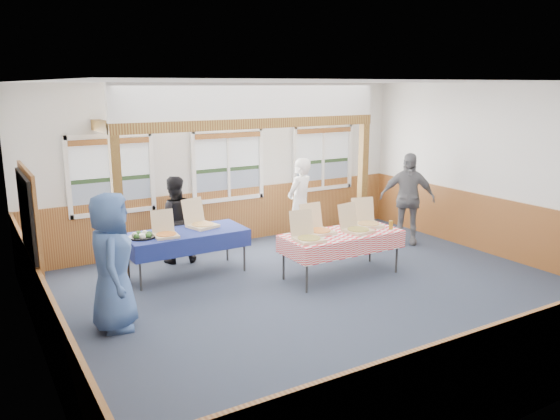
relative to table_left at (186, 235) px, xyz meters
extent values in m
plane|color=#283041|center=(1.46, -2.05, -0.70)|extent=(8.00, 8.00, 0.00)
plane|color=white|center=(1.46, -2.05, 2.50)|extent=(8.00, 8.00, 0.00)
plane|color=silver|center=(1.46, 1.45, 0.90)|extent=(8.00, 0.00, 8.00)
plane|color=silver|center=(1.46, -5.55, 0.90)|extent=(8.00, 0.00, 8.00)
plane|color=silver|center=(-2.54, -2.05, 0.90)|extent=(0.00, 8.00, 8.00)
plane|color=silver|center=(5.46, -2.05, 0.90)|extent=(0.00, 8.00, 8.00)
cube|color=brown|center=(1.46, 1.42, -0.15)|extent=(7.98, 0.05, 1.10)
cube|color=brown|center=(1.46, -5.53, -0.15)|extent=(7.98, 0.05, 1.10)
cube|color=brown|center=(-2.51, -2.05, -0.15)|extent=(0.05, 6.98, 1.10)
cube|color=brown|center=(5.44, -2.05, -0.15)|extent=(0.05, 6.98, 1.10)
cube|color=#2E2E2E|center=(-2.50, -1.15, 0.35)|extent=(0.06, 1.30, 2.10)
cube|color=white|center=(-0.84, 1.39, 0.21)|extent=(1.52, 0.05, 0.08)
cube|color=white|center=(-0.84, 1.39, 1.59)|extent=(1.52, 0.05, 0.08)
cube|color=white|center=(-1.58, 1.39, 0.90)|extent=(0.08, 0.05, 1.46)
cube|color=white|center=(-0.10, 1.39, 0.90)|extent=(0.08, 0.05, 1.46)
cube|color=white|center=(-0.84, 1.39, 0.90)|extent=(0.05, 0.05, 1.30)
cube|color=slate|center=(-0.84, 1.43, 0.51)|extent=(1.40, 0.02, 0.52)
cube|color=#21391C|center=(-0.84, 1.43, 0.80)|extent=(1.40, 0.02, 0.08)
cube|color=silver|center=(-0.84, 1.43, 1.19)|extent=(1.40, 0.02, 0.70)
cube|color=brown|center=(-0.84, 1.37, 1.49)|extent=(1.40, 0.07, 0.10)
cube|color=white|center=(1.46, 1.39, 0.21)|extent=(1.52, 0.05, 0.08)
cube|color=white|center=(1.46, 1.39, 1.59)|extent=(1.52, 0.05, 0.08)
cube|color=white|center=(0.72, 1.39, 0.90)|extent=(0.08, 0.05, 1.46)
cube|color=white|center=(2.20, 1.39, 0.90)|extent=(0.08, 0.05, 1.46)
cube|color=white|center=(1.46, 1.39, 0.90)|extent=(0.05, 0.05, 1.30)
cube|color=slate|center=(1.46, 1.43, 0.51)|extent=(1.40, 0.02, 0.52)
cube|color=#21391C|center=(1.46, 1.43, 0.80)|extent=(1.40, 0.02, 0.08)
cube|color=silver|center=(1.46, 1.43, 1.19)|extent=(1.40, 0.02, 0.70)
cube|color=brown|center=(1.46, 1.37, 1.49)|extent=(1.40, 0.07, 0.10)
cube|color=white|center=(3.76, 1.39, 0.21)|extent=(1.52, 0.05, 0.08)
cube|color=white|center=(3.76, 1.39, 1.59)|extent=(1.52, 0.05, 0.08)
cube|color=white|center=(3.02, 1.39, 0.90)|extent=(0.08, 0.05, 1.46)
cube|color=white|center=(4.50, 1.39, 0.90)|extent=(0.08, 0.05, 1.46)
cube|color=white|center=(3.76, 1.39, 0.90)|extent=(0.05, 0.05, 1.30)
cube|color=slate|center=(3.76, 1.43, 0.51)|extent=(1.40, 0.02, 0.52)
cube|color=#21391C|center=(3.76, 1.43, 0.80)|extent=(1.40, 0.02, 0.08)
cube|color=silver|center=(3.76, 1.43, 1.19)|extent=(1.40, 0.02, 0.70)
cube|color=brown|center=(3.76, 1.37, 1.49)|extent=(1.40, 0.07, 0.10)
cube|color=#593013|center=(-1.04, 0.25, 0.50)|extent=(0.15, 0.15, 2.40)
cube|color=#593013|center=(3.96, 0.25, 0.50)|extent=(0.15, 0.15, 2.40)
cube|color=#593013|center=(1.46, 0.25, 1.79)|extent=(5.15, 0.18, 0.18)
cylinder|color=#2E2E2E|center=(-0.91, -0.34, -0.34)|extent=(0.04, 0.04, 0.73)
cylinder|color=#2E2E2E|center=(-0.91, 0.34, -0.34)|extent=(0.04, 0.04, 0.73)
cylinder|color=#2E2E2E|center=(0.91, -0.34, -0.34)|extent=(0.04, 0.04, 0.73)
cylinder|color=#2E2E2E|center=(0.91, 0.34, -0.34)|extent=(0.04, 0.04, 0.73)
cube|color=#2E2E2E|center=(0.00, 0.00, 0.03)|extent=(2.09, 1.34, 0.03)
cube|color=navy|center=(0.00, 0.00, 0.05)|extent=(2.17, 1.41, 0.01)
cube|color=navy|center=(0.00, -0.43, -0.09)|extent=(1.92, 0.59, 0.28)
cube|color=navy|center=(0.00, 0.43, -0.09)|extent=(1.92, 0.59, 0.28)
cylinder|color=#2E2E2E|center=(1.28, -1.75, -0.34)|extent=(0.04, 0.04, 0.73)
cylinder|color=#2E2E2E|center=(1.28, -1.05, -0.34)|extent=(0.04, 0.04, 0.73)
cylinder|color=#2E2E2E|center=(3.13, -1.75, -0.34)|extent=(0.04, 0.04, 0.73)
cylinder|color=#2E2E2E|center=(3.13, -1.05, -0.34)|extent=(0.04, 0.04, 0.73)
cube|color=#2E2E2E|center=(2.20, -1.40, 0.03)|extent=(2.03, 0.98, 0.03)
cube|color=red|center=(2.20, -1.40, 0.05)|extent=(2.09, 1.04, 0.01)
cube|color=red|center=(2.20, -1.84, -0.09)|extent=(2.02, 0.18, 0.28)
cube|color=red|center=(2.20, -0.96, -0.09)|extent=(2.02, 0.18, 0.28)
cube|color=#D1B18B|center=(-0.40, -0.15, 0.07)|extent=(0.40, 0.40, 0.04)
cylinder|color=gold|center=(-0.40, -0.15, 0.10)|extent=(0.35, 0.35, 0.01)
cube|color=#D1B18B|center=(-0.38, 0.07, 0.27)|extent=(0.37, 0.12, 0.36)
cube|color=#D1B18B|center=(0.35, 0.12, 0.08)|extent=(0.53, 0.53, 0.05)
cylinder|color=#E2CD69|center=(0.35, 0.12, 0.11)|extent=(0.46, 0.46, 0.01)
cube|color=#D1B18B|center=(0.28, 0.37, 0.31)|extent=(0.44, 0.21, 0.42)
cube|color=#D1B18B|center=(1.45, -1.54, 0.08)|extent=(0.44, 0.44, 0.05)
cylinder|color=gold|center=(1.45, -1.54, 0.11)|extent=(0.39, 0.39, 0.01)
cube|color=#D1B18B|center=(1.47, -1.29, 0.30)|extent=(0.42, 0.13, 0.41)
cube|color=#D1B18B|center=(1.85, -1.25, 0.08)|extent=(0.43, 0.43, 0.05)
cylinder|color=gold|center=(1.85, -1.25, 0.11)|extent=(0.37, 0.37, 0.01)
cube|color=#D1B18B|center=(1.85, -0.99, 0.31)|extent=(0.42, 0.10, 0.42)
cube|color=#D1B18B|center=(2.45, -1.52, 0.08)|extent=(0.47, 0.47, 0.05)
cylinder|color=gold|center=(2.45, -1.52, 0.11)|extent=(0.41, 0.41, 0.01)
cube|color=#D1B18B|center=(2.41, -1.27, 0.30)|extent=(0.42, 0.16, 0.41)
cube|color=#D1B18B|center=(2.85, -1.30, 0.08)|extent=(0.51, 0.51, 0.05)
cylinder|color=#E2CD69|center=(2.85, -1.30, 0.11)|extent=(0.45, 0.45, 0.01)
cube|color=#D1B18B|center=(2.92, -1.05, 0.31)|extent=(0.43, 0.20, 0.41)
cylinder|color=black|center=(-0.75, 0.00, 0.07)|extent=(0.43, 0.43, 0.03)
cylinder|color=white|center=(-0.75, 0.00, 0.09)|extent=(0.10, 0.10, 0.04)
sphere|color=#335F24|center=(-0.63, 0.00, 0.10)|extent=(0.10, 0.10, 0.10)
sphere|color=silver|center=(-0.68, 0.09, 0.10)|extent=(0.10, 0.10, 0.10)
sphere|color=#335F24|center=(-0.78, 0.11, 0.10)|extent=(0.10, 0.10, 0.10)
sphere|color=silver|center=(-0.86, 0.05, 0.10)|extent=(0.10, 0.10, 0.10)
sphere|color=#335F24|center=(-0.86, -0.05, 0.10)|extent=(0.10, 0.10, 0.10)
sphere|color=silver|center=(-0.78, -0.11, 0.10)|extent=(0.10, 0.10, 0.10)
sphere|color=#335F24|center=(-0.68, -0.09, 0.10)|extent=(0.10, 0.10, 0.10)
cylinder|color=#9E711A|center=(3.05, -1.65, 0.13)|extent=(0.07, 0.07, 0.15)
imported|color=white|center=(2.49, 0.34, 0.19)|extent=(0.77, 0.65, 1.79)
imported|color=black|center=(0.07, 0.76, 0.09)|extent=(0.89, 0.76, 1.58)
imported|color=#3D5D9A|center=(-1.59, -1.50, 0.22)|extent=(0.81, 1.02, 1.84)
imported|color=slate|center=(4.54, -0.46, 0.22)|extent=(1.11, 1.06, 1.85)
camera|label=1|loc=(-3.15, -8.41, 2.46)|focal=35.00mm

